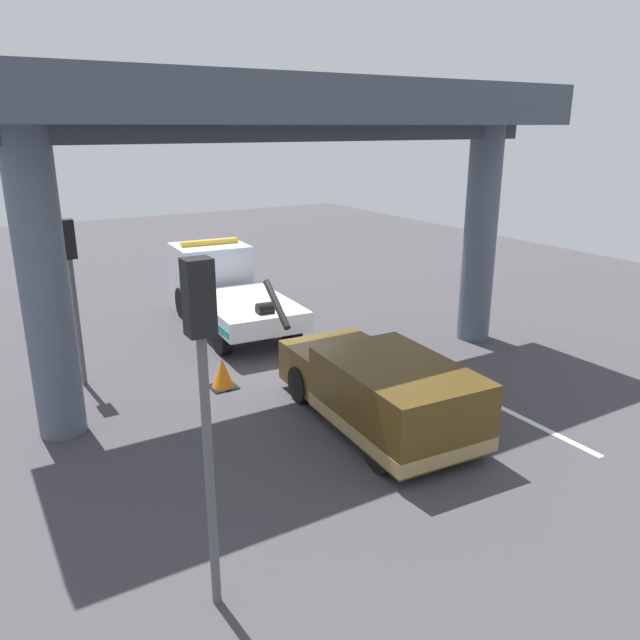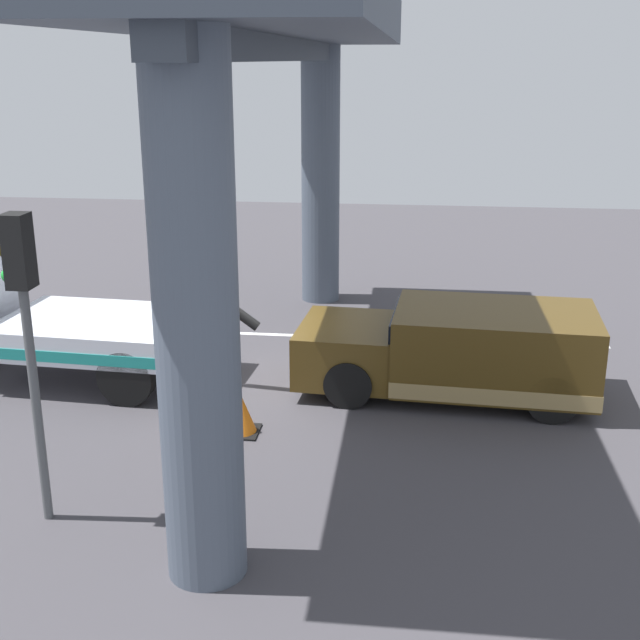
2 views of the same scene
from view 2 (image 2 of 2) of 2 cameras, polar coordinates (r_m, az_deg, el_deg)
ground_plane at (r=15.37m, az=-5.66°, el=-4.55°), size 60.00×40.00×0.10m
lane_stripe_west at (r=17.91m, az=15.47°, el=-1.67°), size 2.60×0.16×0.01m
lane_stripe_mid at (r=17.96m, az=-3.78°, el=-0.99°), size 2.60×0.16×0.01m
lane_stripe_east at (r=19.90m, az=-21.03°, el=-0.29°), size 2.60×0.16×0.01m
tow_truck_white at (r=16.44m, az=-20.67°, el=0.49°), size 7.32×2.77×2.46m
towed_van_green at (r=14.77m, az=9.74°, el=-2.22°), size 5.33×2.51×1.58m
overpass_structure at (r=14.07m, az=-2.80°, el=18.37°), size 3.60×13.54×7.03m
traffic_light_far at (r=10.51m, az=-19.96°, el=1.16°), size 0.39×0.32×4.03m
traffic_cone_orange at (r=13.26m, az=-5.63°, el=-6.39°), size 0.62×0.62×0.74m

